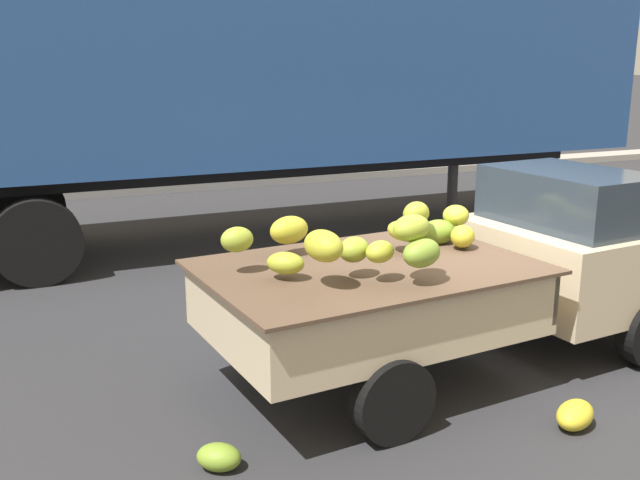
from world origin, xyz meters
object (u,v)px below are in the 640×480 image
(semi_trailer, at_px, (271,72))
(pickup_truck, at_px, (534,259))
(fallen_banana_bunch_by_wheel, at_px, (575,415))
(fallen_banana_bunch_near_tailgate, at_px, (219,457))

(semi_trailer, bearing_deg, pickup_truck, -82.96)
(fallen_banana_bunch_by_wheel, bearing_deg, pickup_truck, 63.55)
(semi_trailer, bearing_deg, fallen_banana_bunch_near_tailgate, -113.77)
(semi_trailer, bearing_deg, fallen_banana_bunch_by_wheel, -90.62)
(fallen_banana_bunch_near_tailgate, height_order, fallen_banana_bunch_by_wheel, fallen_banana_bunch_by_wheel)
(semi_trailer, height_order, fallen_banana_bunch_near_tailgate, semi_trailer)
(fallen_banana_bunch_near_tailgate, xyz_separation_m, fallen_banana_bunch_by_wheel, (2.63, -0.51, 0.01))
(pickup_truck, relative_size, fallen_banana_bunch_by_wheel, 12.36)
(semi_trailer, xyz_separation_m, fallen_banana_bunch_near_tailgate, (-2.59, -6.15, -2.45))
(pickup_truck, xyz_separation_m, fallen_banana_bunch_by_wheel, (-0.70, -1.40, -0.78))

